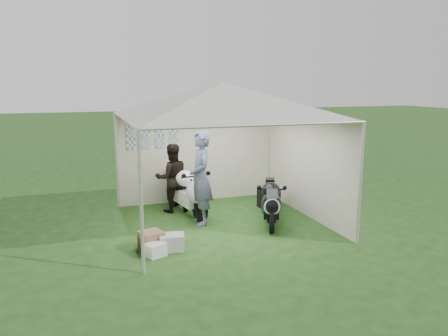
% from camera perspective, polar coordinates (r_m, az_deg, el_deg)
% --- Properties ---
extents(ground, '(80.00, 80.00, 0.00)m').
position_cam_1_polar(ground, '(9.52, -0.20, -7.20)').
color(ground, '#214416').
rests_on(ground, ground).
extents(canopy_tent, '(5.66, 5.66, 3.00)m').
position_cam_1_polar(canopy_tent, '(9.09, -0.28, 8.48)').
color(canopy_tent, silver).
rests_on(canopy_tent, ground).
extents(motorcycle_white, '(0.68, 2.09, 1.03)m').
position_cam_1_polar(motorcycle_white, '(10.03, -4.74, -2.87)').
color(motorcycle_white, black).
rests_on(motorcycle_white, ground).
extents(motorcycle_black, '(0.94, 1.74, 0.91)m').
position_cam_1_polar(motorcycle_black, '(9.37, 6.15, -4.33)').
color(motorcycle_black, black).
rests_on(motorcycle_black, ground).
extents(paddock_stand, '(0.41, 0.34, 0.27)m').
position_cam_1_polar(paddock_stand, '(10.28, 5.96, -5.10)').
color(paddock_stand, '#2241AD').
rests_on(paddock_stand, ground).
extents(person_dark_jacket, '(0.79, 0.62, 1.61)m').
position_cam_1_polar(person_dark_jacket, '(10.25, -6.82, -1.30)').
color(person_dark_jacket, black).
rests_on(person_dark_jacket, ground).
extents(person_blue_jacket, '(0.52, 0.76, 2.01)m').
position_cam_1_polar(person_blue_jacket, '(9.24, -3.05, -1.31)').
color(person_blue_jacket, slate).
rests_on(person_blue_jacket, ground).
extents(equipment_box, '(0.49, 0.40, 0.46)m').
position_cam_1_polar(equipment_box, '(10.69, 5.85, -3.93)').
color(equipment_box, black).
rests_on(equipment_box, ground).
extents(crate_0, '(0.49, 0.41, 0.29)m').
position_cam_1_polar(crate_0, '(8.07, -6.81, -9.60)').
color(crate_0, '#B1B4B9').
rests_on(crate_0, ground).
extents(crate_1, '(0.48, 0.48, 0.34)m').
position_cam_1_polar(crate_1, '(8.12, -9.47, -9.35)').
color(crate_1, brown).
rests_on(crate_1, ground).
extents(crate_2, '(0.40, 0.37, 0.23)m').
position_cam_1_polar(crate_2, '(7.84, -8.93, -10.52)').
color(crate_2, silver).
rests_on(crate_2, ground).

